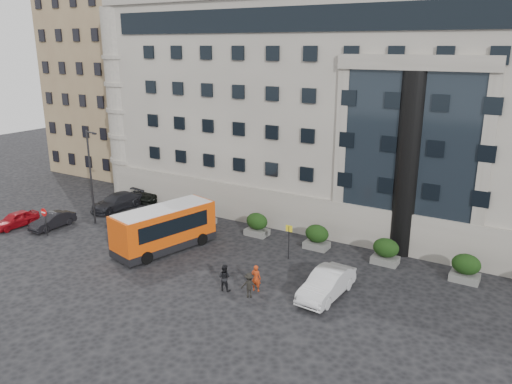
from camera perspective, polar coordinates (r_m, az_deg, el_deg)
ground at (r=34.81m, az=-8.34°, el=-8.53°), size 120.00×120.00×0.00m
civic_building at (r=48.64m, az=13.91°, el=9.37°), size 44.00×24.00×18.00m
entrance_column at (r=36.34m, az=17.00°, el=2.85°), size 1.80×1.80×13.00m
apartment_near at (r=62.77m, az=-14.29°, el=11.76°), size 14.00×14.00×20.00m
apartment_far at (r=78.23m, az=-6.36°, el=13.72°), size 13.00×13.00×22.00m
hedge_a at (r=42.44m, az=-5.92°, el=-2.42°), size 1.80×1.26×1.84m
hedge_b at (r=39.68m, az=0.11°, el=-3.69°), size 1.80×1.26×1.84m
hedge_c at (r=37.44m, az=6.97°, el=-5.09°), size 1.80×1.26×1.84m
hedge_d at (r=35.82m, az=14.60°, el=-6.54°), size 1.80×1.26×1.84m
hedge_e at (r=34.90m, az=22.85°, el=-7.98°), size 1.80×1.26×1.84m
street_lamp at (r=43.44m, az=-18.33°, el=1.99°), size 1.16×0.18×8.00m
bus_stop_sign at (r=35.15m, az=3.77°, el=-5.05°), size 0.50×0.08×2.52m
no_entry_sign at (r=42.62m, az=-23.02°, el=-2.58°), size 0.64×0.16×2.32m
minibus at (r=37.35m, az=-10.45°, el=-3.92°), size 4.44×8.10×3.21m
red_truck at (r=55.64m, az=-10.14°, el=2.41°), size 2.44×4.92×2.61m
parked_car_a at (r=46.16m, az=-25.76°, el=-2.84°), size 1.70×3.86×1.29m
parked_car_b at (r=44.66m, az=-22.23°, el=-3.03°), size 1.34×3.85×1.27m
parked_car_c at (r=47.70m, az=-15.60°, el=-1.06°), size 2.69×5.31×1.48m
parked_car_d at (r=50.00m, az=-11.34°, el=0.02°), size 2.75×5.36×1.45m
white_taxi at (r=30.74m, az=8.07°, el=-10.36°), size 2.00×5.04×1.63m
pedestrian_a at (r=31.03m, az=-0.00°, el=-9.82°), size 0.68×0.50×1.72m
pedestrian_b at (r=31.19m, az=-3.64°, el=-9.73°), size 0.91×0.76×1.70m
pedestrian_c at (r=30.37m, az=-0.77°, el=-10.59°), size 1.17×0.99×1.57m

